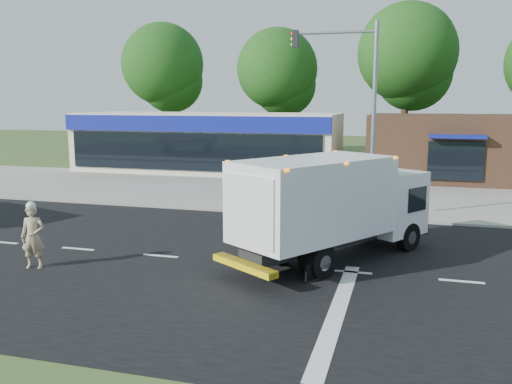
# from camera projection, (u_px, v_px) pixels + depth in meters

# --- Properties ---
(ground) EXTENTS (120.00, 120.00, 0.00)m
(ground) POSITION_uv_depth(u_px,v_px,m) (251.00, 264.00, 16.40)
(ground) COLOR #385123
(ground) RESTS_ON ground
(road_asphalt) EXTENTS (60.00, 14.00, 0.02)m
(road_asphalt) POSITION_uv_depth(u_px,v_px,m) (251.00, 264.00, 16.40)
(road_asphalt) COLOR black
(road_asphalt) RESTS_ON ground
(sidewalk) EXTENTS (60.00, 2.40, 0.12)m
(sidewalk) POSITION_uv_depth(u_px,v_px,m) (303.00, 210.00, 24.16)
(sidewalk) COLOR gray
(sidewalk) RESTS_ON ground
(parking_apron) EXTENTS (60.00, 9.00, 0.02)m
(parking_apron) POSITION_uv_depth(u_px,v_px,m) (323.00, 190.00, 29.67)
(parking_apron) COLOR gray
(parking_apron) RESTS_ON ground
(lane_markings) EXTENTS (55.20, 7.00, 0.01)m
(lane_markings) POSITION_uv_depth(u_px,v_px,m) (285.00, 282.00, 14.75)
(lane_markings) COLOR silver
(lane_markings) RESTS_ON road_asphalt
(ems_box_truck) EXTENTS (5.92, 7.32, 3.24)m
(ems_box_truck) POSITION_uv_depth(u_px,v_px,m) (332.00, 201.00, 16.46)
(ems_box_truck) COLOR black
(ems_box_truck) RESTS_ON ground
(emergency_worker) EXTENTS (0.79, 0.63, 2.01)m
(emergency_worker) POSITION_uv_depth(u_px,v_px,m) (33.00, 236.00, 15.85)
(emergency_worker) COLOR tan
(emergency_worker) RESTS_ON ground
(retail_strip_mall) EXTENTS (18.00, 6.20, 4.00)m
(retail_strip_mall) POSITION_uv_depth(u_px,v_px,m) (207.00, 142.00, 37.37)
(retail_strip_mall) COLOR beige
(retail_strip_mall) RESTS_ON ground
(brown_storefront) EXTENTS (10.00, 6.70, 4.00)m
(brown_storefront) POSITION_uv_depth(u_px,v_px,m) (452.00, 148.00, 33.13)
(brown_storefront) COLOR #382316
(brown_storefront) RESTS_ON ground
(traffic_signal_pole) EXTENTS (3.51, 0.25, 8.00)m
(traffic_signal_pole) POSITION_uv_depth(u_px,v_px,m) (358.00, 99.00, 22.14)
(traffic_signal_pole) COLOR gray
(traffic_signal_pole) RESTS_ON ground
(background_trees) EXTENTS (36.77, 7.39, 12.10)m
(background_trees) POSITION_uv_depth(u_px,v_px,m) (342.00, 67.00, 42.09)
(background_trees) COLOR #332114
(background_trees) RESTS_ON ground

